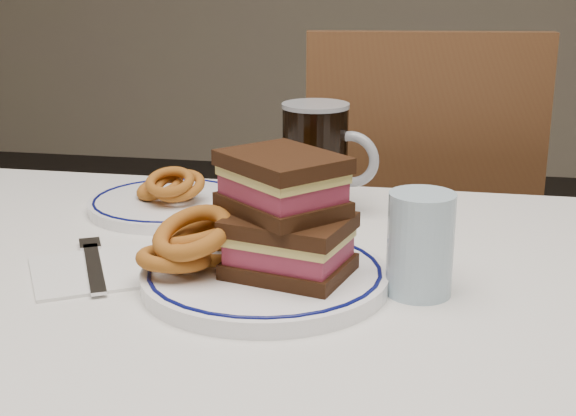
% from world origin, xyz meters
% --- Properties ---
extents(dining_table, '(1.27, 0.87, 0.75)m').
position_xyz_m(dining_table, '(0.00, 0.00, 0.64)').
color(dining_table, silver).
rests_on(dining_table, floor).
extents(chair_far, '(0.51, 0.51, 0.98)m').
position_xyz_m(chair_far, '(0.15, 0.79, 0.53)').
color(chair_far, '#4A2617').
rests_on(chair_far, floor).
extents(main_plate, '(0.28, 0.28, 0.02)m').
position_xyz_m(main_plate, '(0.00, -0.01, 0.76)').
color(main_plate, white).
rests_on(main_plate, dining_table).
extents(reuben_sandwich, '(0.17, 0.16, 0.13)m').
position_xyz_m(reuben_sandwich, '(0.03, -0.01, 0.84)').
color(reuben_sandwich, black).
rests_on(reuben_sandwich, main_plate).
extents(onion_rings_main, '(0.12, 0.14, 0.09)m').
position_xyz_m(onion_rings_main, '(-0.08, -0.01, 0.80)').
color(onion_rings_main, brown).
rests_on(onion_rings_main, main_plate).
extents(ketchup_ramekin, '(0.05, 0.05, 0.03)m').
position_xyz_m(ketchup_ramekin, '(-0.04, 0.09, 0.79)').
color(ketchup_ramekin, white).
rests_on(ketchup_ramekin, main_plate).
extents(beer_mug, '(0.14, 0.10, 0.16)m').
position_xyz_m(beer_mug, '(0.02, 0.28, 0.83)').
color(beer_mug, black).
rests_on(beer_mug, dining_table).
extents(water_glass, '(0.07, 0.07, 0.12)m').
position_xyz_m(water_glass, '(0.17, 0.00, 0.81)').
color(water_glass, '#A3C0D3').
rests_on(water_glass, dining_table).
extents(far_plate, '(0.24, 0.24, 0.02)m').
position_xyz_m(far_plate, '(-0.20, 0.25, 0.76)').
color(far_plate, white).
rests_on(far_plate, dining_table).
extents(onion_rings_far, '(0.11, 0.10, 0.07)m').
position_xyz_m(onion_rings_far, '(-0.20, 0.24, 0.79)').
color(onion_rings_far, brown).
rests_on(onion_rings_far, far_plate).
extents(napkin_fork, '(0.20, 0.20, 0.01)m').
position_xyz_m(napkin_fork, '(-0.21, -0.01, 0.75)').
color(napkin_fork, silver).
rests_on(napkin_fork, dining_table).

